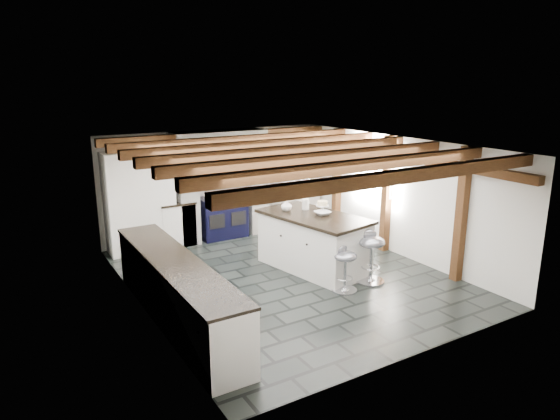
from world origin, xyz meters
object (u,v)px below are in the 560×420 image
range_cooker (222,216)px  kitchen_island (313,241)px  bar_stool_near (371,250)px  bar_stool_far (345,263)px

range_cooker → kitchen_island: size_ratio=0.45×
bar_stool_near → bar_stool_far: 0.62m
range_cooker → bar_stool_far: range_cooker is taller
kitchen_island → range_cooker: bearing=92.5°
kitchen_island → bar_stool_far: kitchen_island is taller
range_cooker → bar_stool_far: size_ratio=1.31×
range_cooker → kitchen_island: bearing=-76.5°
bar_stool_far → range_cooker: bearing=74.8°
bar_stool_near → bar_stool_far: size_ratio=1.19×
bar_stool_near → kitchen_island: bearing=138.0°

